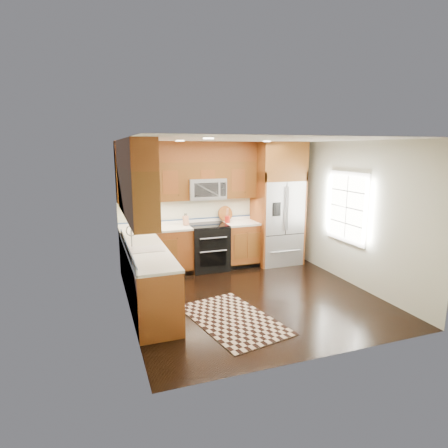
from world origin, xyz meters
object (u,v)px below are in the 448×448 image
object	(u,v)px
range	(208,247)
utensil_crock	(227,218)
knife_block	(186,220)
refrigerator	(278,204)
rug	(233,319)

from	to	relation	value
range	utensil_crock	xyz separation A→B (m)	(0.44, 0.07, 0.57)
knife_block	refrigerator	bearing A→B (deg)	-4.31
range	knife_block	xyz separation A→B (m)	(-0.44, 0.11, 0.57)
refrigerator	utensil_crock	xyz separation A→B (m)	(-1.11, 0.11, -0.26)
utensil_crock	range	bearing A→B (deg)	-170.89
refrigerator	knife_block	distance (m)	2.01
refrigerator	utensil_crock	size ratio (longest dim) A/B	8.60
utensil_crock	rug	bearing A→B (deg)	-108.36
rug	knife_block	size ratio (longest dim) A/B	7.02
range	rug	distance (m)	2.43
range	knife_block	world-z (taller)	knife_block
rug	knife_block	distance (m)	2.68
rug	utensil_crock	xyz separation A→B (m)	(0.81, 2.43, 1.04)
refrigerator	knife_block	xyz separation A→B (m)	(-1.99, 0.15, -0.26)
refrigerator	rug	world-z (taller)	refrigerator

